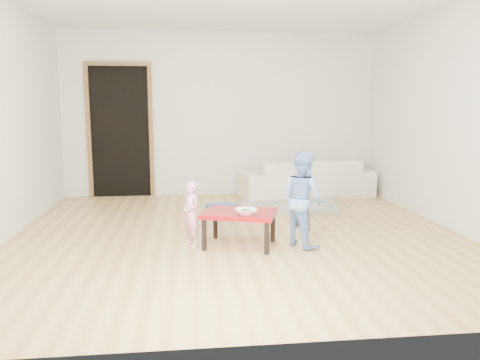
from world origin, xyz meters
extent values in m
cube|color=#AB8749|center=(0.00, 0.00, 0.00)|extent=(5.00, 5.00, 0.01)
cube|color=silver|center=(0.00, 2.50, 1.30)|extent=(5.00, 0.02, 2.60)
cube|color=silver|center=(2.50, 0.00, 1.30)|extent=(0.02, 5.00, 2.60)
imported|color=silver|center=(1.30, 2.05, 0.30)|extent=(2.17, 1.08, 0.61)
cube|color=orange|center=(1.02, 1.90, 0.47)|extent=(0.51, 0.45, 0.13)
imported|color=white|center=(0.02, -0.60, 0.39)|extent=(0.22, 0.22, 0.05)
imported|color=pink|center=(-0.53, -0.40, 0.34)|extent=(0.27, 0.30, 0.68)
imported|color=#5884CD|center=(0.61, -0.51, 0.49)|extent=(0.55, 0.59, 0.98)
imported|color=#2B63A3|center=(-0.11, 0.87, 0.07)|extent=(0.46, 0.46, 0.14)
camera|label=1|loc=(-0.56, -5.11, 1.43)|focal=35.00mm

